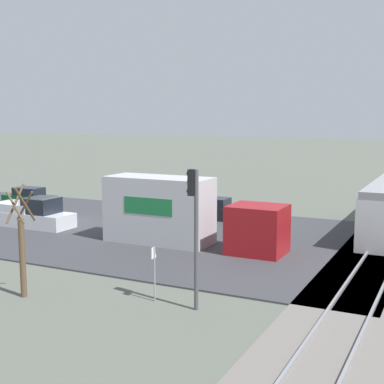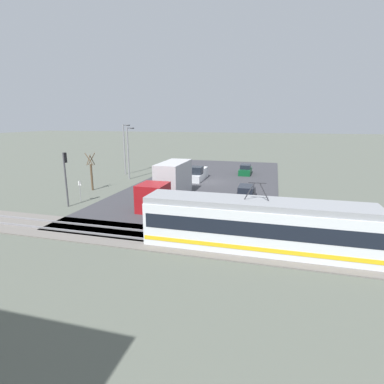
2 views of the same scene
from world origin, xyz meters
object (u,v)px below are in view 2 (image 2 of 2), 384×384
(light_rail_tram, at_px, (255,225))
(pickup_truck, at_px, (197,174))
(sedan_car_1, at_px, (245,170))
(sedan_car_0, at_px, (246,194))
(no_parking_sign, at_px, (80,189))
(box_truck, at_px, (169,183))
(street_tree, at_px, (91,173))
(street_lamp_mid_block, at_px, (125,146))
(traffic_light_pole, at_px, (66,172))
(street_lamp_near_crossing, at_px, (129,149))

(light_rail_tram, height_order, pickup_truck, light_rail_tram)
(sedan_car_1, bearing_deg, sedan_car_0, -84.38)
(pickup_truck, bearing_deg, no_parking_sign, 58.31)
(box_truck, bearing_deg, sedan_car_0, -167.42)
(light_rail_tram, relative_size, street_tree, 3.21)
(light_rail_tram, relative_size, no_parking_sign, 6.69)
(street_lamp_mid_block, bearing_deg, box_truck, 132.51)
(light_rail_tram, distance_m, no_parking_sign, 19.20)
(traffic_light_pole, distance_m, no_parking_sign, 2.71)
(light_rail_tram, bearing_deg, street_lamp_near_crossing, -46.30)
(light_rail_tram, xyz_separation_m, street_lamp_mid_block, (20.97, -22.85, 2.74))
(pickup_truck, xyz_separation_m, sedan_car_1, (-6.07, -6.17, -0.12))
(street_lamp_near_crossing, bearing_deg, sedan_car_0, 156.04)
(box_truck, distance_m, street_tree, 10.43)
(light_rail_tram, height_order, no_parking_sign, light_rail_tram)
(box_truck, xyz_separation_m, traffic_light_pole, (8.57, 5.00, 1.59))
(no_parking_sign, bearing_deg, box_truck, -159.06)
(street_lamp_near_crossing, bearing_deg, pickup_truck, -171.11)
(light_rail_tram, bearing_deg, street_tree, -31.11)
(street_lamp_near_crossing, xyz_separation_m, street_lamp_mid_block, (2.31, -3.33, 0.17))
(light_rail_tram, height_order, sedan_car_0, light_rail_tram)
(box_truck, relative_size, no_parking_sign, 4.79)
(pickup_truck, distance_m, street_lamp_mid_block, 12.40)
(light_rail_tram, xyz_separation_m, box_truck, (9.42, -10.24, 0.15))
(pickup_truck, height_order, sedan_car_1, pickup_truck)
(traffic_light_pole, bearing_deg, no_parking_sign, -93.65)
(street_lamp_mid_block, bearing_deg, light_rail_tram, 132.55)
(box_truck, distance_m, no_parking_sign, 9.06)
(sedan_car_0, relative_size, street_lamp_near_crossing, 0.66)
(light_rail_tram, xyz_separation_m, traffic_light_pole, (17.99, -5.25, 1.73))
(sedan_car_0, bearing_deg, box_truck, -167.42)
(light_rail_tram, distance_m, street_lamp_mid_block, 31.14)
(no_parking_sign, bearing_deg, street_lamp_mid_block, -78.93)
(traffic_light_pole, relative_size, street_lamp_mid_block, 0.69)
(box_truck, height_order, no_parking_sign, box_truck)
(traffic_light_pole, xyz_separation_m, street_tree, (1.73, -6.65, -1.34))
(light_rail_tram, distance_m, sedan_car_0, 12.13)
(traffic_light_pole, height_order, street_lamp_mid_block, street_lamp_mid_block)
(street_lamp_mid_block, height_order, no_parking_sign, street_lamp_mid_block)
(pickup_truck, height_order, sedan_car_0, pickup_truck)
(pickup_truck, bearing_deg, traffic_light_pole, 60.95)
(traffic_light_pole, relative_size, no_parking_sign, 2.43)
(street_lamp_mid_block, distance_m, no_parking_sign, 16.43)
(box_truck, bearing_deg, pickup_truck, -90.96)
(light_rail_tram, relative_size, box_truck, 1.40)
(sedan_car_1, relative_size, no_parking_sign, 2.00)
(pickup_truck, distance_m, sedan_car_0, 11.78)
(box_truck, bearing_deg, street_tree, -9.12)
(traffic_light_pole, distance_m, street_lamp_mid_block, 17.88)
(street_tree, distance_m, no_parking_sign, 5.27)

